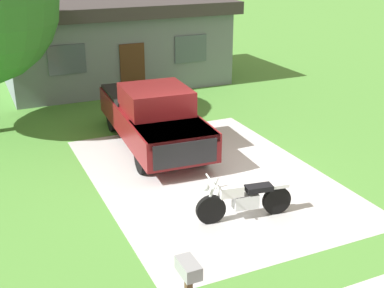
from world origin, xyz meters
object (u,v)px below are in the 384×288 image
Objects in this scene: pickup_truck at (152,115)px; mailbox at (189,277)px; neighbor_house at (113,41)px; motorcycle at (244,199)px.

pickup_truck is 4.55× the size of mailbox.
pickup_truck is at bearing -98.29° from neighbor_house.
pickup_truck reaches higher than mailbox.
pickup_truck is at bearing 73.73° from mailbox.
motorcycle is at bearing -93.82° from neighbor_house.
pickup_truck reaches higher than motorcycle.
motorcycle is at bearing -86.78° from pickup_truck.
mailbox is at bearing -133.42° from motorcycle.
motorcycle is 3.70m from mailbox.
neighbor_house is (3.38, 15.47, 0.81)m from mailbox.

